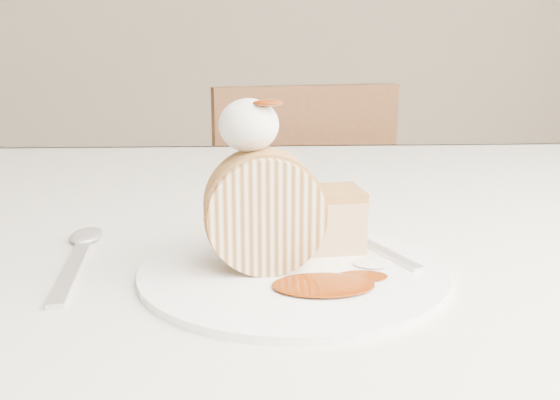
{
  "coord_description": "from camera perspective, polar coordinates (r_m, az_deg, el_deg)",
  "views": [
    {
      "loc": [
        -0.08,
        -0.46,
        0.93
      ],
      "look_at": [
        -0.06,
        0.02,
        0.81
      ],
      "focal_mm": 40.0,
      "sensor_mm": 36.0,
      "label": 1
    }
  ],
  "objects": [
    {
      "name": "table",
      "position": [
        0.72,
        3.83,
        -7.96
      ],
      "size": [
        1.4,
        0.9,
        0.75
      ],
      "color": "silver",
      "rests_on": "ground"
    },
    {
      "name": "chair_far",
      "position": [
        1.47,
        1.14,
        -3.5
      ],
      "size": [
        0.48,
        0.48,
        0.84
      ],
      "rotation": [
        0.0,
        0.0,
        3.38
      ],
      "color": "brown",
      "rests_on": "ground"
    },
    {
      "name": "plate",
      "position": [
        0.51,
        1.18,
        -6.45
      ],
      "size": [
        0.28,
        0.28,
        0.01
      ],
      "primitive_type": "cylinder",
      "rotation": [
        0.0,
        0.0,
        0.12
      ],
      "color": "white",
      "rests_on": "table"
    },
    {
      "name": "roulade_slice",
      "position": [
        0.49,
        -1.42,
        -1.06
      ],
      "size": [
        0.1,
        0.06,
        0.09
      ],
      "primitive_type": "cylinder",
      "rotation": [
        1.57,
        0.0,
        0.08
      ],
      "color": "beige",
      "rests_on": "plate"
    },
    {
      "name": "cake_chunk",
      "position": [
        0.55,
        4.52,
        -2.07
      ],
      "size": [
        0.06,
        0.06,
        0.05
      ],
      "primitive_type": "cube",
      "rotation": [
        0.0,
        0.0,
        0.12
      ],
      "color": "#A27C3D",
      "rests_on": "plate"
    },
    {
      "name": "whipped_cream",
      "position": [
        0.49,
        -2.88,
        6.85
      ],
      "size": [
        0.05,
        0.05,
        0.04
      ],
      "primitive_type": "ellipsoid",
      "color": "white",
      "rests_on": "roulade_slice"
    },
    {
      "name": "caramel_drizzle",
      "position": [
        0.48,
        -1.08,
        9.5
      ],
      "size": [
        0.02,
        0.02,
        0.01
      ],
      "primitive_type": "ellipsoid",
      "color": "#6D2404",
      "rests_on": "whipped_cream"
    },
    {
      "name": "caramel_pool",
      "position": [
        0.47,
        3.97,
        -7.73
      ],
      "size": [
        0.08,
        0.06,
        0.0
      ],
      "primitive_type": null,
      "rotation": [
        0.0,
        0.0,
        0.12
      ],
      "color": "#6D2404",
      "rests_on": "plate"
    },
    {
      "name": "fork",
      "position": [
        0.55,
        9.22,
        -4.54
      ],
      "size": [
        0.08,
        0.14,
        0.0
      ],
      "primitive_type": "cube",
      "rotation": [
        0.0,
        0.0,
        0.4
      ],
      "color": "silver",
      "rests_on": "plate"
    },
    {
      "name": "spoon",
      "position": [
        0.54,
        -18.57,
        -6.23
      ],
      "size": [
        0.05,
        0.18,
        0.0
      ],
      "primitive_type": "cube",
      "rotation": [
        0.0,
        0.0,
        0.11
      ],
      "color": "silver",
      "rests_on": "table"
    }
  ]
}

